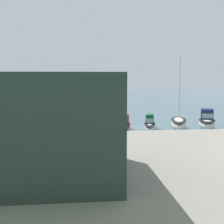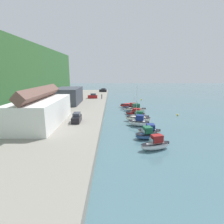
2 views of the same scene
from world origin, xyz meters
name	(u,v)px [view 1 (image 1 of 2)]	position (x,y,z in m)	size (l,w,h in m)	color
ground_plane	(137,128)	(0.00, 0.00, 0.00)	(320.00, 320.00, 0.00)	#476B75
quay_promenade	(202,171)	(0.00, 23.00, 0.84)	(126.10, 22.61, 1.68)	gray
moored_boat_3	(207,122)	(-9.10, 2.56, 1.04)	(3.80, 5.63, 2.81)	white
moored_boat_4	(179,123)	(-5.26, 2.22, 0.85)	(3.84, 7.12, 9.65)	white
moored_boat_5	(150,124)	(-1.41, 1.55, 0.73)	(2.97, 6.56, 2.08)	white
moored_boat_6	(122,125)	(2.45, 1.88, 0.73)	(3.86, 6.58, 6.05)	red
moored_boat_7	(82,123)	(7.75, 1.28, 0.93)	(2.70, 7.58, 2.56)	white
moored_boat_8	(56,126)	(11.22, 1.99, 0.79)	(2.34, 6.12, 2.23)	navy
moored_boat_9	(23,127)	(15.29, 2.57, 0.77)	(4.10, 7.72, 1.45)	red
mooring_buoy_1	(118,116)	(1.26, -10.92, 0.27)	(0.54, 0.54, 0.54)	yellow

